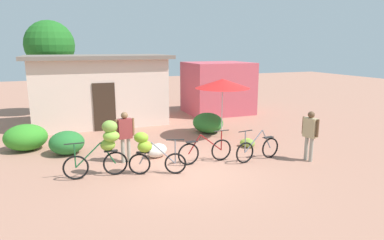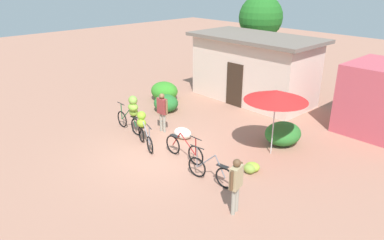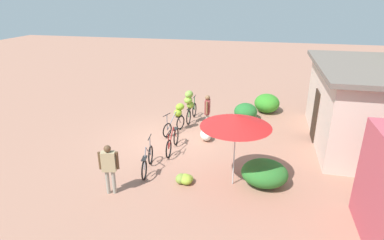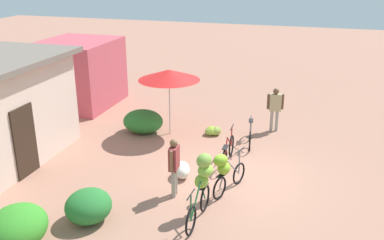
{
  "view_description": "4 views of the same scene",
  "coord_description": "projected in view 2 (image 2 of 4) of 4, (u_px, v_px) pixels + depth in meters",
  "views": [
    {
      "loc": [
        -3.1,
        -8.52,
        3.45
      ],
      "look_at": [
        0.86,
        1.66,
        1.07
      ],
      "focal_mm": 31.5,
      "sensor_mm": 36.0,
      "label": 1
    },
    {
      "loc": [
        8.63,
        -6.61,
        5.69
      ],
      "look_at": [
        0.78,
        0.79,
        1.29
      ],
      "focal_mm": 33.33,
      "sensor_mm": 36.0,
      "label": 2
    },
    {
      "loc": [
        11.09,
        3.49,
        5.46
      ],
      "look_at": [
        0.25,
        1.02,
        1.08
      ],
      "focal_mm": 29.85,
      "sensor_mm": 36.0,
      "label": 3
    },
    {
      "loc": [
        -10.71,
        -1.97,
        5.71
      ],
      "look_at": [
        0.92,
        1.54,
        1.21
      ],
      "focal_mm": 40.74,
      "sensor_mm": 36.0,
      "label": 4
    }
  ],
  "objects": [
    {
      "name": "hedge_bush_front_right",
      "position": [
        166.0,
        103.0,
        15.88
      ],
      "size": [
        1.12,
        1.06,
        0.76
      ],
      "primitive_type": "ellipsoid",
      "color": "#28722F",
      "rests_on": "ground"
    },
    {
      "name": "produce_sack",
      "position": [
        183.0,
        133.0,
        13.27
      ],
      "size": [
        0.81,
        0.66,
        0.44
      ],
      "primitive_type": "ellipsoid",
      "rotation": [
        0.0,
        0.0,
        0.36
      ],
      "color": "silver",
      "rests_on": "ground"
    },
    {
      "name": "building_low",
      "position": [
        254.0,
        68.0,
        17.01
      ],
      "size": [
        6.13,
        3.2,
        3.09
      ],
      "color": "beige",
      "rests_on": "ground"
    },
    {
      "name": "tree_behind_building",
      "position": [
        261.0,
        18.0,
        19.52
      ],
      "size": [
        2.4,
        2.4,
        4.74
      ],
      "color": "brown",
      "rests_on": "ground"
    },
    {
      "name": "bicycle_near_pile",
      "position": [
        143.0,
        126.0,
        12.64
      ],
      "size": [
        1.52,
        0.68,
        1.19
      ],
      "color": "black",
      "rests_on": "ground"
    },
    {
      "name": "bicycle_by_shop",
      "position": [
        211.0,
        171.0,
        10.42
      ],
      "size": [
        1.65,
        0.3,
        1.02
      ],
      "color": "black",
      "rests_on": "ground"
    },
    {
      "name": "hedge_bush_front_left",
      "position": [
        164.0,
        91.0,
        17.33
      ],
      "size": [
        1.4,
        1.22,
        0.89
      ],
      "primitive_type": "ellipsoid",
      "color": "#378E27",
      "rests_on": "ground"
    },
    {
      "name": "banana_pile_on_ground",
      "position": [
        251.0,
        167.0,
        11.07
      ],
      "size": [
        0.62,
        0.64,
        0.3
      ],
      "color": "olive",
      "rests_on": "ground"
    },
    {
      "name": "person_bystander",
      "position": [
        236.0,
        181.0,
        8.85
      ],
      "size": [
        0.29,
        0.57,
        1.55
      ],
      "color": "gray",
      "rests_on": "ground"
    },
    {
      "name": "person_vendor",
      "position": [
        162.0,
        109.0,
        13.59
      ],
      "size": [
        0.58,
        0.23,
        1.56
      ],
      "color": "gray",
      "rests_on": "ground"
    },
    {
      "name": "bicycle_leftmost",
      "position": [
        132.0,
        111.0,
        13.48
      ],
      "size": [
        1.69,
        0.45,
        1.54
      ],
      "color": "black",
      "rests_on": "ground"
    },
    {
      "name": "market_umbrella",
      "position": [
        276.0,
        95.0,
        11.45
      ],
      "size": [
        2.08,
        2.08,
        2.27
      ],
      "color": "beige",
      "rests_on": "ground"
    },
    {
      "name": "ground_plane",
      "position": [
        160.0,
        155.0,
        12.16
      ],
      "size": [
        60.0,
        60.0,
        0.0
      ],
      "primitive_type": "plane",
      "color": "#A8745E"
    },
    {
      "name": "bicycle_center_loaded",
      "position": [
        184.0,
        149.0,
        11.74
      ],
      "size": [
        1.76,
        0.15,
        0.96
      ],
      "color": "black",
      "rests_on": "ground"
    },
    {
      "name": "hedge_bush_mid",
      "position": [
        283.0,
        134.0,
        12.8
      ],
      "size": [
        1.21,
        1.41,
        0.8
      ],
      "primitive_type": "ellipsoid",
      "color": "#2B742C",
      "rests_on": "ground"
    }
  ]
}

